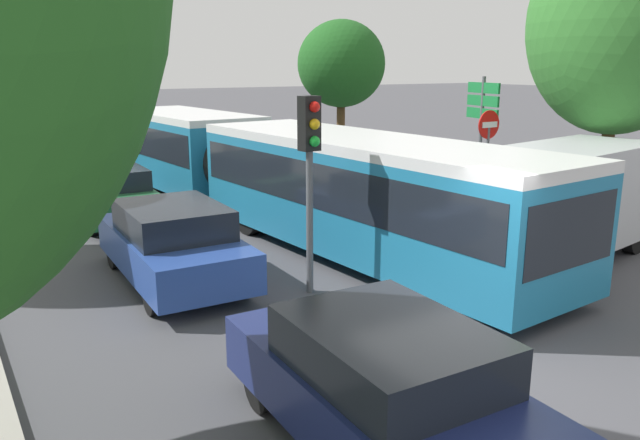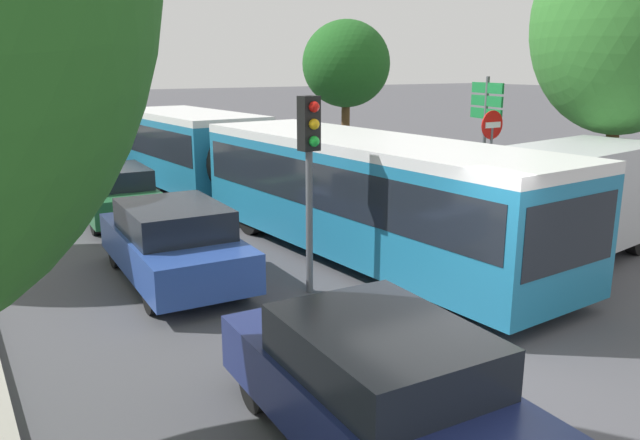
% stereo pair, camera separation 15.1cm
% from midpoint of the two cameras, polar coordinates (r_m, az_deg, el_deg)
% --- Properties ---
extents(ground_plane, '(200.00, 200.00, 0.00)m').
position_cam_midpoint_polar(ground_plane, '(8.46, 13.58, -13.80)').
color(ground_plane, '#47474C').
extents(articulated_bus, '(3.55, 16.78, 2.47)m').
position_cam_midpoint_polar(articulated_bus, '(15.64, -4.65, 4.88)').
color(articulated_bus, teal).
rests_on(articulated_bus, ground).
extents(queued_car_navy, '(1.90, 4.17, 1.43)m').
position_cam_midpoint_polar(queued_car_navy, '(6.55, 5.11, -14.96)').
color(queued_car_navy, navy).
rests_on(queued_car_navy, ground).
extents(queued_car_blue, '(1.96, 4.29, 1.47)m').
position_cam_midpoint_polar(queued_car_blue, '(11.66, -13.66, -2.06)').
color(queued_car_blue, '#284799').
rests_on(queued_car_blue, ground).
extents(queued_car_green, '(1.85, 4.06, 1.39)m').
position_cam_midpoint_polar(queued_car_green, '(16.78, -18.81, 2.28)').
color(queued_car_green, '#236638').
rests_on(queued_car_green, ground).
extents(queued_car_black, '(1.96, 4.30, 1.47)m').
position_cam_midpoint_polar(queued_car_black, '(22.44, -22.46, 4.86)').
color(queued_car_black, black).
rests_on(queued_car_black, ground).
extents(queued_car_silver, '(1.97, 4.33, 1.48)m').
position_cam_midpoint_polar(queued_car_silver, '(28.60, -24.95, 6.38)').
color(queued_car_silver, '#B7BABF').
rests_on(queued_car_silver, ground).
extents(white_van, '(5.23, 2.64, 2.31)m').
position_cam_midpoint_polar(white_van, '(13.63, 21.28, 1.82)').
color(white_van, '#B7BABF').
rests_on(white_van, ground).
extents(traffic_light, '(0.34, 0.37, 3.40)m').
position_cam_midpoint_polar(traffic_light, '(10.44, -1.33, 6.34)').
color(traffic_light, '#56595E').
rests_on(traffic_light, ground).
extents(no_entry_sign, '(0.70, 0.08, 2.82)m').
position_cam_midpoint_polar(no_entry_sign, '(16.05, 14.79, 6.32)').
color(no_entry_sign, '#56595E').
rests_on(no_entry_sign, ground).
extents(direction_sign_post, '(0.36, 1.38, 3.60)m').
position_cam_midpoint_polar(direction_sign_post, '(17.61, 14.34, 9.25)').
color(direction_sign_post, '#56595E').
rests_on(direction_sign_post, ground).
extents(tree_right_near, '(4.22, 4.22, 7.38)m').
position_cam_midpoint_polar(tree_right_near, '(16.62, 25.55, 15.86)').
color(tree_right_near, '#51381E').
rests_on(tree_right_near, ground).
extents(tree_right_mid, '(3.21, 3.21, 5.51)m').
position_cam_midpoint_polar(tree_right_mid, '(23.50, 1.95, 13.86)').
color(tree_right_mid, '#51381E').
rests_on(tree_right_mid, ground).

